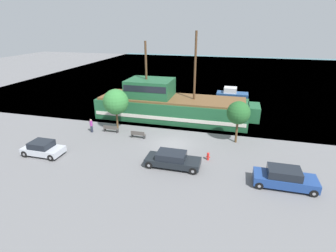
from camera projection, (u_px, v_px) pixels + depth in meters
ground_plane at (173, 144)px, 27.84m from camera, size 160.00×160.00×0.00m
water_surface at (214, 73)px, 67.43m from camera, size 80.00×80.00×0.00m
pirate_ship at (169, 105)px, 34.87m from camera, size 20.99×5.81×11.19m
moored_boat_dockside at (232, 95)px, 44.13m from camera, size 5.15×2.38×1.99m
moored_boat_outer at (134, 95)px, 44.11m from camera, size 6.08×1.91×1.89m
parked_car_curb_front at (285, 178)px, 20.35m from camera, size 4.70×1.97×1.58m
parked_car_curb_mid at (172, 160)px, 23.24m from camera, size 4.85×1.96×1.39m
parked_car_curb_rear at (43, 148)px, 25.31m from camera, size 3.85×1.94×1.42m
fire_hydrant at (208, 156)px, 24.47m from camera, size 0.42×0.25×0.76m
bench_promenade_east at (111, 129)px, 30.73m from camera, size 1.77×0.45×0.85m
bench_promenade_west at (138, 134)px, 29.15m from camera, size 1.59×0.45×0.85m
pedestrian_walking_near at (91, 126)px, 30.61m from camera, size 0.32×0.32×1.62m
tree_row_east at (116, 102)px, 30.55m from camera, size 2.98×2.98×4.93m
tree_row_mideast at (238, 113)px, 27.09m from camera, size 2.42×2.42×4.55m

